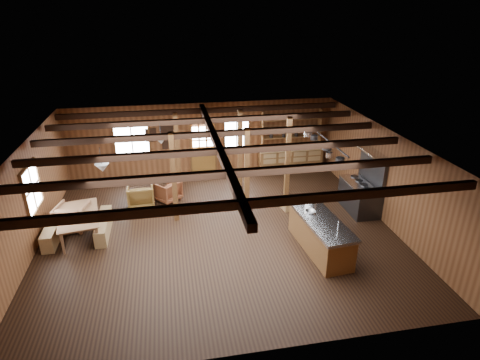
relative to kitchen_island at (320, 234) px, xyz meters
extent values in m
cube|color=black|center=(-2.53, 1.38, -0.49)|extent=(10.00, 9.00, 0.02)
cube|color=black|center=(-2.53, 1.38, 2.33)|extent=(10.00, 9.00, 0.02)
cube|color=brown|center=(-7.54, 1.38, 0.92)|extent=(0.02, 9.00, 2.80)
cube|color=brown|center=(2.48, 1.38, 0.92)|extent=(0.02, 9.00, 2.80)
cube|color=brown|center=(-2.53, 5.89, 0.92)|extent=(10.00, 0.02, 2.80)
cube|color=brown|center=(-2.53, -3.13, 0.92)|extent=(10.00, 0.02, 2.80)
cube|color=black|center=(-2.53, -2.12, 2.20)|extent=(9.80, 0.12, 0.18)
cube|color=black|center=(-2.53, -0.62, 2.20)|extent=(9.80, 0.12, 0.18)
cube|color=black|center=(-2.53, 0.88, 2.20)|extent=(9.80, 0.12, 0.18)
cube|color=black|center=(-2.53, 2.38, 2.20)|extent=(9.80, 0.12, 0.18)
cube|color=black|center=(-2.53, 3.88, 2.20)|extent=(9.80, 0.12, 0.18)
cube|color=black|center=(-2.53, 5.18, 2.20)|extent=(9.80, 0.12, 0.18)
cube|color=black|center=(-2.53, 1.38, 2.20)|extent=(0.18, 8.82, 0.18)
cube|color=#492914|center=(-3.73, 2.38, 0.92)|extent=(0.15, 0.15, 2.80)
cube|color=#492914|center=(-3.53, 4.58, 0.92)|extent=(0.15, 0.15, 2.80)
cube|color=#492914|center=(-1.53, 2.38, 0.92)|extent=(0.15, 0.15, 2.80)
cube|color=#492914|center=(-1.33, 4.58, 0.92)|extent=(0.15, 0.15, 2.80)
cube|color=#492914|center=(0.07, 3.38, 0.92)|extent=(0.15, 0.15, 2.80)
cube|color=brown|center=(-2.53, 5.83, 0.07)|extent=(0.90, 0.06, 1.10)
cube|color=#492914|center=(-3.01, 5.83, 0.57)|extent=(0.06, 0.08, 2.10)
cube|color=#492914|center=(-2.05, 5.83, 0.57)|extent=(0.06, 0.08, 2.10)
cube|color=#492914|center=(-2.53, 5.83, 1.64)|extent=(1.02, 0.08, 0.06)
cube|color=white|center=(-2.53, 5.83, 1.07)|extent=(0.84, 0.02, 0.90)
cube|color=white|center=(-5.13, 5.84, 1.12)|extent=(1.20, 0.02, 1.20)
cube|color=#492914|center=(-5.13, 5.84, 1.12)|extent=(1.32, 0.06, 1.32)
cube|color=white|center=(-1.23, 5.84, 1.12)|extent=(0.90, 0.02, 1.20)
cube|color=#492914|center=(-1.23, 5.84, 1.12)|extent=(1.02, 0.06, 1.32)
cube|color=white|center=(-7.49, 1.88, 1.12)|extent=(0.02, 1.20, 1.20)
cube|color=#492914|center=(-7.49, 1.88, 1.12)|extent=(0.14, 1.24, 1.32)
cube|color=beige|center=(-3.83, 5.84, 1.32)|extent=(0.50, 0.03, 0.40)
cube|color=black|center=(-3.83, 5.83, 1.32)|extent=(0.55, 0.02, 0.45)
cube|color=beige|center=(-4.43, 5.84, 1.22)|extent=(0.35, 0.03, 0.45)
cube|color=black|center=(-4.43, 5.83, 1.22)|extent=(0.40, 0.02, 0.50)
cube|color=beige|center=(-3.83, 5.84, 0.82)|extent=(0.40, 0.03, 0.30)
cube|color=black|center=(-3.83, 5.83, 0.82)|extent=(0.45, 0.02, 0.35)
cube|color=brown|center=(0.87, 5.58, -0.03)|extent=(2.50, 0.55, 0.90)
cube|color=#977044|center=(0.87, 5.56, 0.45)|extent=(2.55, 0.60, 0.06)
cube|color=brown|center=(0.87, 5.63, 0.92)|extent=(2.30, 0.35, 0.04)
cube|color=brown|center=(0.87, 5.63, 1.27)|extent=(2.30, 0.35, 0.04)
cube|color=brown|center=(0.87, 5.63, 1.62)|extent=(2.30, 0.35, 0.04)
cube|color=brown|center=(-0.28, 5.63, 1.27)|extent=(0.04, 0.35, 1.40)
cube|color=brown|center=(2.02, 5.63, 1.27)|extent=(0.04, 0.35, 1.40)
cylinder|color=#313134|center=(-5.53, 1.38, 2.10)|extent=(0.02, 0.02, 0.45)
cone|color=silver|center=(-5.53, 1.38, 1.77)|extent=(0.36, 0.36, 0.22)
cylinder|color=#313134|center=(-4.03, 3.38, 2.10)|extent=(0.02, 0.02, 0.45)
cone|color=silver|center=(-4.03, 3.38, 1.77)|extent=(0.36, 0.36, 0.22)
cylinder|color=#313134|center=(0.66, 1.68, 2.07)|extent=(0.04, 3.00, 0.04)
cylinder|color=#313134|center=(0.72, 0.33, 1.97)|extent=(0.01, 0.01, 0.20)
cylinder|color=silver|center=(0.72, 0.33, 1.81)|extent=(0.21, 0.21, 0.14)
cylinder|color=#313134|center=(0.71, 0.78, 1.95)|extent=(0.01, 0.01, 0.23)
cylinder|color=#313134|center=(0.71, 0.78, 1.77)|extent=(0.24, 0.24, 0.14)
cylinder|color=#313134|center=(0.58, 1.23, 1.96)|extent=(0.01, 0.01, 0.23)
cylinder|color=silver|center=(0.58, 1.23, 1.77)|extent=(0.18, 0.18, 0.14)
cylinder|color=#313134|center=(0.70, 1.68, 1.99)|extent=(0.01, 0.01, 0.17)
cylinder|color=#313134|center=(0.70, 1.68, 1.83)|extent=(0.27, 0.27, 0.14)
cylinder|color=#313134|center=(0.56, 2.13, 1.94)|extent=(0.01, 0.01, 0.26)
cylinder|color=silver|center=(0.56, 2.13, 1.74)|extent=(0.24, 0.24, 0.14)
cylinder|color=#313134|center=(0.63, 2.58, 1.99)|extent=(0.01, 0.01, 0.15)
cylinder|color=#313134|center=(0.63, 2.58, 1.85)|extent=(0.23, 0.23, 0.14)
cylinder|color=#313134|center=(0.60, 3.03, 1.99)|extent=(0.01, 0.01, 0.17)
cylinder|color=silver|center=(0.60, 3.03, 1.83)|extent=(0.27, 0.27, 0.14)
cube|color=brown|center=(0.00, 0.00, -0.05)|extent=(1.01, 2.46, 0.86)
cube|color=silver|center=(0.00, 0.00, 0.42)|extent=(1.10, 2.57, 0.08)
cylinder|color=#313134|center=(0.00, -0.60, 0.42)|extent=(0.44, 0.44, 0.06)
cylinder|color=silver|center=(0.20, -0.60, 0.57)|extent=(0.03, 0.03, 0.30)
cube|color=#977044|center=(-0.13, 2.34, -0.29)|extent=(0.47, 0.36, 0.39)
cube|color=#313134|center=(2.07, 1.94, -0.02)|extent=(0.81, 1.52, 0.91)
cube|color=silver|center=(2.07, 1.94, 0.45)|extent=(0.83, 1.54, 0.04)
cube|color=#313134|center=(2.39, 1.94, 0.99)|extent=(0.12, 1.52, 1.01)
cube|color=silver|center=(2.27, 1.94, 1.50)|extent=(0.40, 1.62, 0.05)
imported|color=brown|center=(-6.43, 1.95, -0.14)|extent=(1.39, 2.08, 0.67)
cube|color=#977044|center=(-7.18, 1.95, -0.24)|extent=(0.33, 1.75, 0.48)
cube|color=#977044|center=(-5.82, 1.95, -0.24)|extent=(0.32, 1.71, 0.47)
imported|color=brown|center=(-3.97, 3.78, -0.13)|extent=(1.08, 1.08, 0.70)
imported|color=brown|center=(-4.83, 3.50, -0.09)|extent=(0.87, 0.89, 0.78)
imported|color=brown|center=(-6.73, 2.38, -0.08)|extent=(1.01, 1.03, 0.79)
cylinder|color=silver|center=(-0.02, 0.78, 0.56)|extent=(0.34, 0.34, 0.20)
imported|color=silver|center=(-0.17, 0.36, 0.49)|extent=(0.28, 0.28, 0.07)
camera|label=1|loc=(-3.78, -8.66, 5.62)|focal=30.00mm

